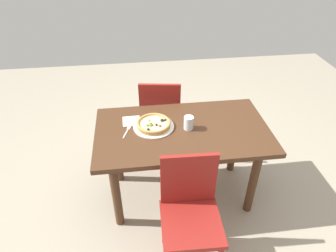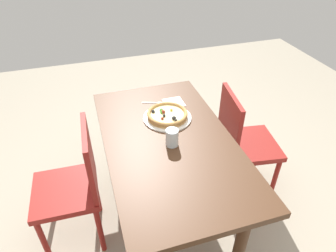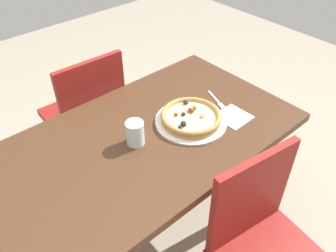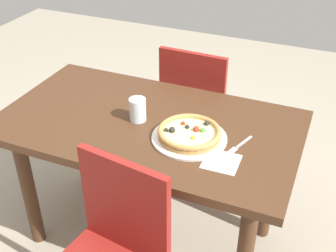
% 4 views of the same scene
% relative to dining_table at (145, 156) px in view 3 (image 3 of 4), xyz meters
% --- Properties ---
extents(ground_plane, '(6.00, 6.00, 0.00)m').
position_rel_dining_table_xyz_m(ground_plane, '(0.00, 0.00, -0.63)').
color(ground_plane, '#9E937F').
extents(dining_table, '(1.37, 0.77, 0.74)m').
position_rel_dining_table_xyz_m(dining_table, '(0.00, 0.00, 0.00)').
color(dining_table, '#472B19').
rests_on(dining_table, ground).
extents(chair_near, '(0.41, 0.41, 0.89)m').
position_rel_dining_table_xyz_m(chair_near, '(-0.04, -0.60, -0.13)').
color(chair_near, maroon).
rests_on(chair_near, ground).
extents(chair_far, '(0.45, 0.45, 0.89)m').
position_rel_dining_table_xyz_m(chair_far, '(-0.11, 0.60, -0.13)').
color(chair_far, maroon).
rests_on(chair_far, ground).
extents(plate, '(0.32, 0.32, 0.01)m').
position_rel_dining_table_xyz_m(plate, '(-0.22, 0.06, 0.12)').
color(plate, silver).
rests_on(plate, dining_table).
extents(pizza, '(0.27, 0.27, 0.05)m').
position_rel_dining_table_xyz_m(pizza, '(-0.22, 0.06, 0.14)').
color(pizza, '#B78447').
rests_on(pizza, plate).
extents(fork, '(0.07, 0.16, 0.00)m').
position_rel_dining_table_xyz_m(fork, '(-0.43, 0.03, 0.11)').
color(fork, silver).
rests_on(fork, dining_table).
extents(drinking_glass, '(0.08, 0.08, 0.11)m').
position_rel_dining_table_xyz_m(drinking_glass, '(0.05, 0.01, 0.16)').
color(drinking_glass, silver).
rests_on(drinking_glass, dining_table).
extents(napkin, '(0.14, 0.14, 0.00)m').
position_rel_dining_table_xyz_m(napkin, '(-0.40, 0.16, 0.11)').
color(napkin, white).
rests_on(napkin, dining_table).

